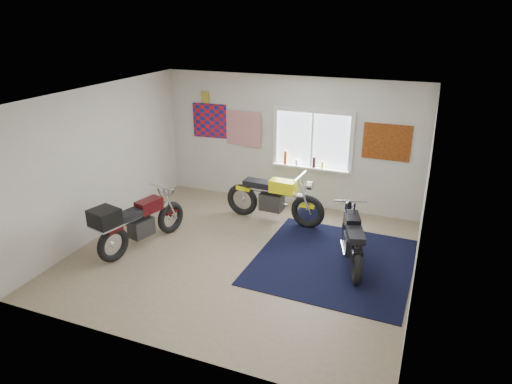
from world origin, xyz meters
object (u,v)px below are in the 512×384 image
at_px(maroon_tourer, 136,223).
at_px(yellow_triumph, 274,199).
at_px(black_chrome_bike, 352,240).
at_px(navy_rug, 333,261).

bearing_deg(maroon_tourer, yellow_triumph, -28.62).
distance_m(black_chrome_bike, maroon_tourer, 3.66).
distance_m(navy_rug, yellow_triumph, 1.91).
xyz_separation_m(yellow_triumph, maroon_tourer, (-1.82, -1.96, 0.05)).
distance_m(yellow_triumph, maroon_tourer, 2.67).
bearing_deg(maroon_tourer, navy_rug, -61.71).
relative_size(navy_rug, black_chrome_bike, 1.49).
bearing_deg(black_chrome_bike, navy_rug, 91.28).
relative_size(navy_rug, yellow_triumph, 1.26).
relative_size(navy_rug, maroon_tourer, 1.36).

